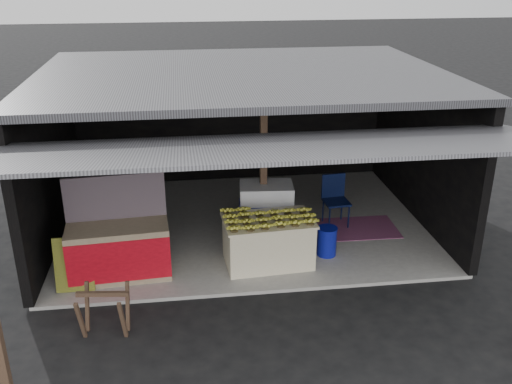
{
  "coord_description": "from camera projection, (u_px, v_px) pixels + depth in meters",
  "views": [
    {
      "loc": [
        -1.09,
        -7.54,
        4.91
      ],
      "look_at": [
        0.12,
        1.53,
        1.1
      ],
      "focal_mm": 40.0,
      "sensor_mm": 36.0,
      "label": 1
    }
  ],
  "objects": [
    {
      "name": "neighbor_stall",
      "position": [
        119.0,
        249.0,
        9.15
      ],
      "size": [
        1.64,
        0.83,
        1.65
      ],
      "rotation": [
        0.0,
        0.0,
        0.07
      ],
      "color": "#998466",
      "rests_on": "concrete_slab"
    },
    {
      "name": "concrete_slab",
      "position": [
        244.0,
        224.0,
        11.2
      ],
      "size": [
        7.0,
        5.0,
        0.06
      ],
      "primitive_type": "cube",
      "color": "gray",
      "rests_on": "ground"
    },
    {
      "name": "plastic_chair",
      "position": [
        335.0,
        195.0,
        10.95
      ],
      "size": [
        0.5,
        0.5,
        0.98
      ],
      "rotation": [
        0.0,
        0.0,
        0.08
      ],
      "color": "#091133",
      "rests_on": "concrete_slab"
    },
    {
      "name": "banana_table",
      "position": [
        268.0,
        241.0,
        9.56
      ],
      "size": [
        1.55,
        1.02,
        0.82
      ],
      "rotation": [
        0.0,
        0.0,
        0.07
      ],
      "color": "white",
      "rests_on": "concrete_slab"
    },
    {
      "name": "green_signboard",
      "position": [
        74.0,
        265.0,
        8.78
      ],
      "size": [
        0.58,
        0.21,
        0.87
      ],
      "primitive_type": "cube",
      "rotation": [
        -0.19,
        0.0,
        0.0
      ],
      "color": "black",
      "rests_on": "concrete_slab"
    },
    {
      "name": "picture_frames",
      "position": [
        223.0,
        100.0,
        12.64
      ],
      "size": [
        1.62,
        0.04,
        0.46
      ],
      "color": "black",
      "rests_on": "shophouse"
    },
    {
      "name": "shophouse",
      "position": [
        241.0,
        117.0,
        10.69
      ],
      "size": [
        7.4,
        7.29,
        3.02
      ],
      "color": "black",
      "rests_on": "ground"
    },
    {
      "name": "ground",
      "position": [
        261.0,
        294.0,
        8.92
      ],
      "size": [
        80.0,
        80.0,
        0.0
      ],
      "primitive_type": "plane",
      "color": "black",
      "rests_on": "ground"
    },
    {
      "name": "water_barrel",
      "position": [
        327.0,
        242.0,
        9.9
      ],
      "size": [
        0.33,
        0.33,
        0.49
      ],
      "primitive_type": "cylinder",
      "color": "#0C138A",
      "rests_on": "concrete_slab"
    },
    {
      "name": "sawhorse",
      "position": [
        104.0,
        308.0,
        7.81
      ],
      "size": [
        0.72,
        0.68,
        0.69
      ],
      "rotation": [
        0.0,
        0.0,
        -0.12
      ],
      "color": "#503728",
      "rests_on": "ground"
    },
    {
      "name": "white_crate",
      "position": [
        266.0,
        211.0,
        10.4
      ],
      "size": [
        1.0,
        0.72,
        1.05
      ],
      "rotation": [
        0.0,
        0.0,
        -0.08
      ],
      "color": "white",
      "rests_on": "concrete_slab"
    },
    {
      "name": "banana_pile",
      "position": [
        268.0,
        215.0,
        9.38
      ],
      "size": [
        1.42,
        0.92,
        0.16
      ],
      "primitive_type": null,
      "rotation": [
        0.0,
        0.0,
        0.07
      ],
      "color": "yellow",
      "rests_on": "banana_table"
    },
    {
      "name": "magenta_rug",
      "position": [
        357.0,
        228.0,
        10.94
      ],
      "size": [
        1.52,
        1.03,
        0.01
      ],
      "primitive_type": "cube",
      "rotation": [
        0.0,
        0.0,
        -0.02
      ],
      "color": "#66164F",
      "rests_on": "concrete_slab"
    }
  ]
}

